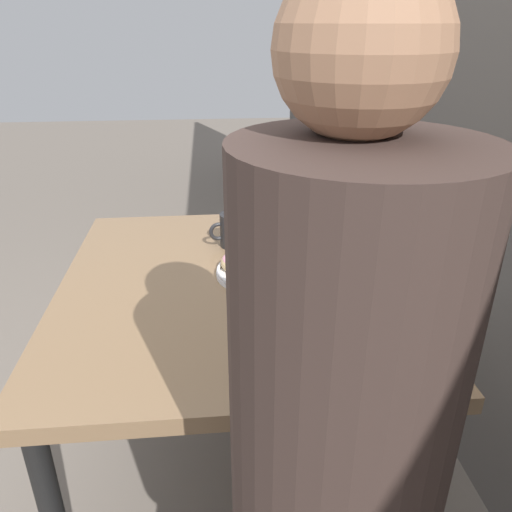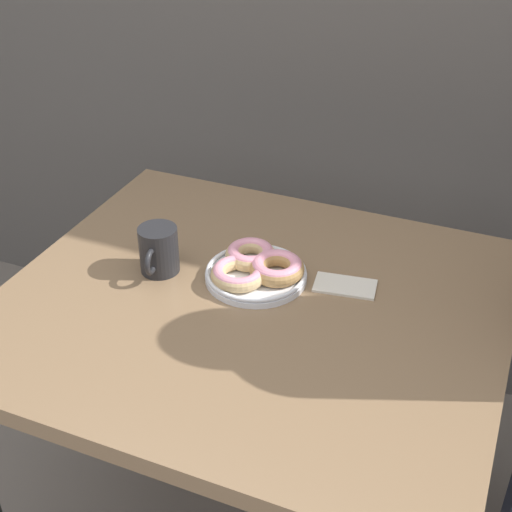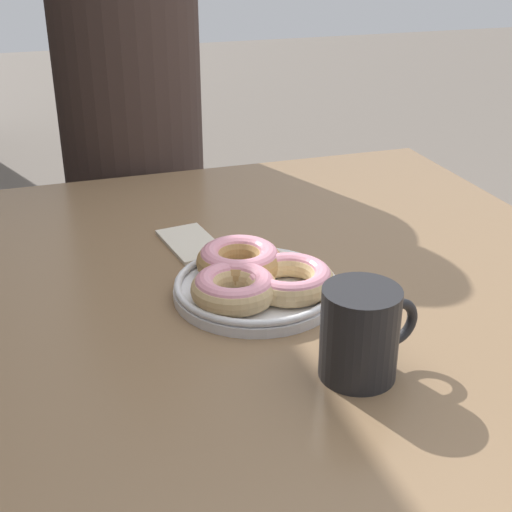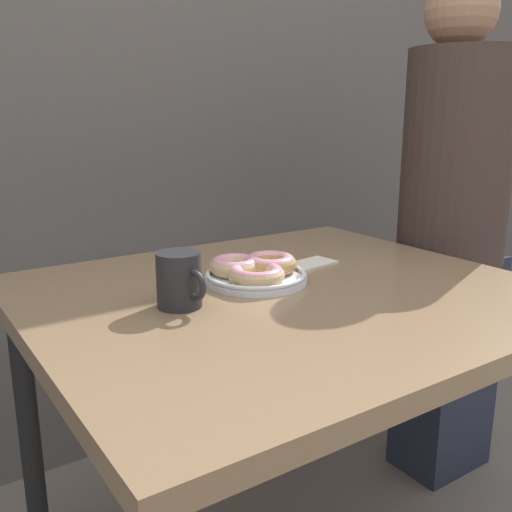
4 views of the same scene
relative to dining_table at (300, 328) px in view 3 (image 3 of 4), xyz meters
name	(u,v)px [view 3 (image 3 of 4)]	position (x,y,z in m)	size (l,w,h in m)	color
dining_table	(300,328)	(0.00, 0.00, 0.00)	(1.06, 0.93, 0.77)	#846647
donut_plate	(254,278)	(-0.02, 0.08, 0.11)	(0.23, 0.24, 0.05)	white
coffee_mug	(361,332)	(-0.24, 0.02, 0.14)	(0.09, 0.12, 0.11)	#232326
person_figure	(132,141)	(0.72, 0.13, 0.10)	(0.33, 0.31, 1.50)	#232838
napkin	(191,243)	(0.17, 0.12, 0.08)	(0.14, 0.09, 0.01)	beige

